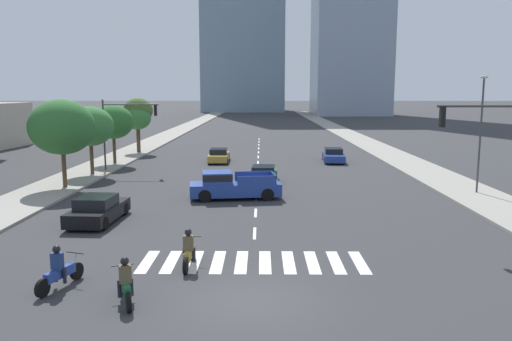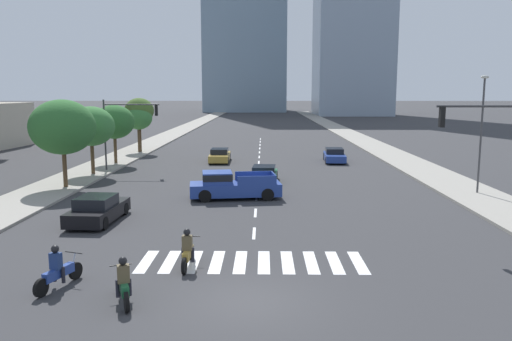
% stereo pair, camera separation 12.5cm
% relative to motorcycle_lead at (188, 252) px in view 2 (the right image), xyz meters
% --- Properties ---
extents(ground_plane, '(800.00, 800.00, 0.00)m').
position_rel_motorcycle_lead_xyz_m(ground_plane, '(2.36, -3.10, -0.58)').
color(ground_plane, '#333335').
extents(sidewalk_east, '(4.00, 260.00, 0.15)m').
position_rel_motorcycle_lead_xyz_m(sidewalk_east, '(16.04, 26.90, -0.51)').
color(sidewalk_east, gray).
rests_on(sidewalk_east, ground).
extents(sidewalk_west, '(4.00, 260.00, 0.15)m').
position_rel_motorcycle_lead_xyz_m(sidewalk_west, '(-11.31, 26.90, -0.51)').
color(sidewalk_west, gray).
rests_on(sidewalk_west, ground).
extents(crosswalk_near, '(8.55, 2.64, 0.01)m').
position_rel_motorcycle_lead_xyz_m(crosswalk_near, '(2.36, 0.59, -0.58)').
color(crosswalk_near, silver).
rests_on(crosswalk_near, ground).
extents(lane_divider_center, '(0.14, 50.00, 0.01)m').
position_rel_motorcycle_lead_xyz_m(lane_divider_center, '(2.36, 28.59, -0.58)').
color(lane_divider_center, silver).
rests_on(lane_divider_center, ground).
extents(motorcycle_lead, '(0.70, 2.10, 1.49)m').
position_rel_motorcycle_lead_xyz_m(motorcycle_lead, '(0.00, 0.00, 0.00)').
color(motorcycle_lead, black).
rests_on(motorcycle_lead, ground).
extents(motorcycle_trailing, '(1.00, 2.17, 1.49)m').
position_rel_motorcycle_lead_xyz_m(motorcycle_trailing, '(-3.97, -2.08, -0.00)').
color(motorcycle_trailing, black).
rests_on(motorcycle_trailing, ground).
extents(motorcycle_third, '(1.02, 1.99, 1.49)m').
position_rel_motorcycle_lead_xyz_m(motorcycle_third, '(-1.49, -3.22, 0.00)').
color(motorcycle_third, black).
rests_on(motorcycle_third, ground).
extents(pickup_truck, '(5.69, 2.66, 1.67)m').
position_rel_motorcycle_lead_xyz_m(pickup_truck, '(0.81, 12.29, 0.23)').
color(pickup_truck, navy).
rests_on(pickup_truck, ground).
extents(sedan_green_0, '(2.08, 4.51, 1.20)m').
position_rel_motorcycle_lead_xyz_m(sedan_green_0, '(2.82, 17.78, -0.02)').
color(sedan_green_0, '#1E6038').
rests_on(sedan_green_0, ground).
extents(sedan_blue_1, '(2.09, 4.72, 1.26)m').
position_rel_motorcycle_lead_xyz_m(sedan_blue_1, '(9.43, 29.13, 0.00)').
color(sedan_blue_1, navy).
rests_on(sedan_blue_1, ground).
extents(sedan_gold_2, '(1.83, 4.49, 1.27)m').
position_rel_motorcycle_lead_xyz_m(sedan_gold_2, '(-1.30, 28.85, 0.00)').
color(sedan_gold_2, '#B28E38').
rests_on(sedan_gold_2, ground).
extents(sedan_black_3, '(2.12, 4.51, 1.35)m').
position_rel_motorcycle_lead_xyz_m(sedan_black_3, '(-5.48, 6.57, 0.03)').
color(sedan_black_3, black).
rests_on(sedan_black_3, ground).
extents(traffic_signal_near, '(5.22, 0.28, 6.07)m').
position_rel_motorcycle_lead_xyz_m(traffic_signal_near, '(13.32, 4.02, 3.76)').
color(traffic_signal_near, '#333335').
rests_on(traffic_signal_near, sidewalk_east).
extents(traffic_signal_far, '(4.80, 0.28, 5.71)m').
position_rel_motorcycle_lead_xyz_m(traffic_signal_far, '(-8.41, 22.90, 3.50)').
color(traffic_signal_far, '#333335').
rests_on(traffic_signal_far, sidewalk_west).
extents(street_lamp_east, '(0.50, 0.24, 7.30)m').
position_rel_motorcycle_lead_xyz_m(street_lamp_east, '(16.34, 13.68, 3.81)').
color(street_lamp_east, '#3F3F42').
rests_on(street_lamp_east, sidewalk_east).
extents(street_tree_nearest, '(4.28, 4.28, 5.83)m').
position_rel_motorcycle_lead_xyz_m(street_tree_nearest, '(-10.51, 15.30, 3.57)').
color(street_tree_nearest, '#4C3823').
rests_on(street_tree_nearest, sidewalk_west).
extents(street_tree_second, '(3.59, 3.59, 5.22)m').
position_rel_motorcycle_lead_xyz_m(street_tree_second, '(-10.51, 20.85, 3.25)').
color(street_tree_second, '#4C3823').
rests_on(street_tree_second, sidewalk_west).
extents(street_tree_third, '(3.54, 3.54, 5.19)m').
position_rel_motorcycle_lead_xyz_m(street_tree_third, '(-10.51, 26.95, 3.24)').
color(street_tree_third, '#4C3823').
rests_on(street_tree_third, sidewalk_west).
extents(street_tree_fourth, '(3.14, 3.14, 5.71)m').
position_rel_motorcycle_lead_xyz_m(street_tree_fourth, '(-10.51, 36.19, 3.92)').
color(street_tree_fourth, '#4C3823').
rests_on(street_tree_fourth, sidewalk_west).
extents(street_tree_fifth, '(2.94, 2.94, 4.88)m').
position_rel_motorcycle_lead_xyz_m(street_tree_fifth, '(-10.51, 35.67, 3.17)').
color(street_tree_fifth, '#4C3823').
rests_on(street_tree_fifth, sidewalk_west).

